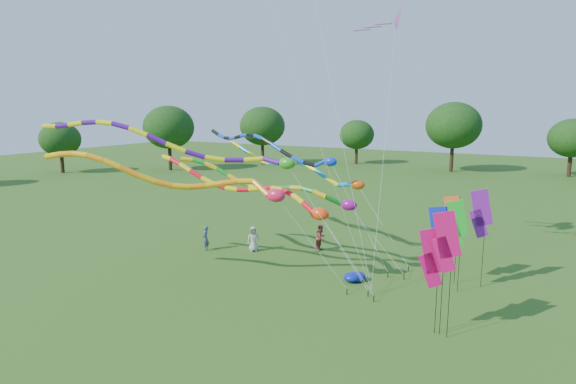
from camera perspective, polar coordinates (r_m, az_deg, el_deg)
The scene contains 19 objects.
ground at distance 21.65m, azimuth -0.28°, elevation -14.49°, with size 160.00×160.00×0.00m, color #225015.
tree_ring at distance 17.49m, azimuth -1.14°, elevation -3.42°, with size 119.18×118.23×9.07m.
tube_kite_red at distance 26.21m, azimuth -3.66°, elevation 0.08°, with size 14.22×1.93×6.59m.
tube_kite_orange at distance 23.78m, azimuth -11.32°, elevation 1.38°, with size 13.64×5.77×7.43m.
tube_kite_purple at distance 24.56m, azimuth -12.28°, elevation 5.42°, with size 16.75×4.53×9.01m.
tube_kite_blue at distance 29.59m, azimuth -1.34°, elevation 5.18°, with size 13.86×3.44×7.91m.
tube_kite_cyan at distance 30.35m, azimuth 1.79°, elevation 2.76°, with size 13.65×3.08×7.03m.
tube_kite_green at distance 27.49m, azimuth -0.56°, elevation 0.47°, with size 13.71×1.27×6.47m.
delta_kite_high_c at distance 26.20m, azimuth 12.70°, elevation 19.29°, with size 3.05×4.42×14.03m.
banner_pole_magenta_b at distance 19.47m, azimuth 18.21°, elevation -5.69°, with size 1.13×0.44×5.15m.
banner_pole_red at distance 25.83m, azimuth 18.98°, elevation -3.11°, with size 1.16×0.27×4.61m.
banner_pole_green at distance 24.60m, azimuth 19.32°, elevation -3.71°, with size 1.11×0.51×4.64m.
banner_pole_magenta_a at distance 19.90m, azimuth 16.74°, elevation -7.50°, with size 1.10×0.53×4.40m.
banner_pole_violet at distance 25.59m, azimuth 21.87°, elevation -2.40°, with size 1.13×0.43×5.06m.
banner_pole_blue_a at distance 19.79m, azimuth 17.52°, elevation -5.14°, with size 1.10×0.52×5.24m.
blue_nylon_heap at distance 25.53m, azimuth 7.52°, elevation -10.17°, with size 1.44×1.41×0.45m.
person_a at distance 30.44m, azimuth -4.12°, elevation -5.57°, with size 0.77×0.50×1.59m, color #BAB8A8.
person_b at distance 30.96m, azimuth -9.73°, elevation -5.42°, with size 0.58×0.38×1.59m, color #43515E.
person_c at distance 30.51m, azimuth 3.92°, elevation -5.46°, with size 0.81×0.63×1.66m, color #933537.
Camera 1 is at (9.59, -17.18, 9.03)m, focal length 30.00 mm.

